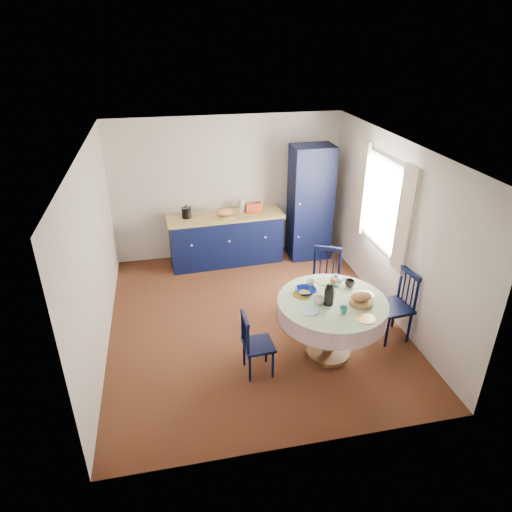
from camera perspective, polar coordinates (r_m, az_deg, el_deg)
The scene contains 17 objects.
floor at distance 6.64m, azimuth -0.38°, elevation -8.01°, with size 4.50×4.50×0.00m, color black.
ceiling at distance 5.59m, azimuth -0.45°, elevation 13.47°, with size 4.50×4.50×0.00m, color white.
wall_back at distance 8.07m, azimuth -3.60°, elevation 8.45°, with size 4.00×0.02×2.50m, color beige.
wall_left at distance 5.99m, azimuth -19.52°, elevation 0.04°, with size 0.02×4.50×2.50m, color beige.
wall_right at distance 6.66m, azimuth 16.73°, elevation 3.22°, with size 0.02×4.50×2.50m, color beige.
window at distance 6.79m, azimuth 15.55°, elevation 6.32°, with size 0.10×1.74×1.45m.
kitchen_counter at distance 8.03m, azimuth -3.78°, elevation 2.27°, with size 2.02×0.73×1.13m.
pantry_cabinet at distance 8.09m, azimuth 6.79°, elevation 6.58°, with size 0.72×0.53×2.03m.
dining_table at distance 5.71m, azimuth 9.51°, elevation -6.56°, with size 1.34×1.34×1.09m.
chair_left at distance 5.51m, azimuth -0.08°, elevation -10.93°, with size 0.37×0.39×0.83m.
chair_far at distance 6.65m, azimuth 8.60°, elevation -3.16°, with size 0.58×0.57×0.99m.
chair_right at distance 6.34m, azimuth 17.12°, elevation -5.85°, with size 0.46×0.48×0.98m.
mug_a at distance 5.53m, azimuth 7.92°, elevation -5.52°, with size 0.12×0.12×0.10m, color silver.
mug_b at distance 5.40m, azimuth 10.85°, elevation -6.70°, with size 0.10×0.10×0.09m, color #317B70.
mug_c at distance 5.94m, azimuth 11.65°, elevation -3.36°, with size 0.12×0.12×0.10m, color black.
mug_d at distance 5.84m, azimuth 6.84°, elevation -3.48°, with size 0.11×0.11×0.10m, color silver.
cobalt_bowl at distance 5.72m, azimuth 6.24°, elevation -4.36°, with size 0.26×0.26×0.06m, color navy.
Camera 1 is at (-1.07, -5.34, 3.80)m, focal length 32.00 mm.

